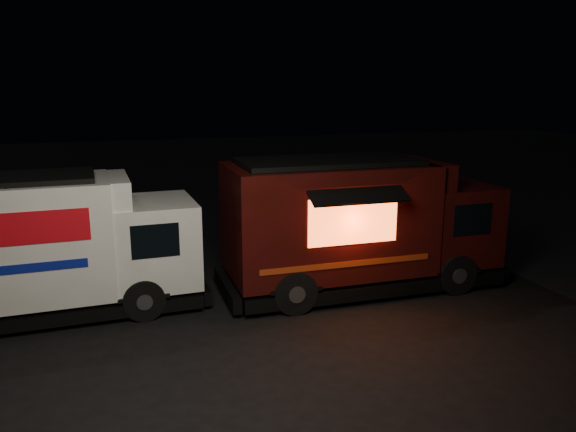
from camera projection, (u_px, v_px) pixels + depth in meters
The scene contains 3 objects.
ground at pixel (247, 320), 11.34m from camera, with size 80.00×80.00×0.00m, color black.
white_truck at pixel (43, 246), 11.31m from camera, with size 6.42×2.19×2.91m, color white, non-canonical shape.
red_truck at pixel (362, 223), 12.88m from camera, with size 6.55×2.41×3.05m, color #34090B, non-canonical shape.
Camera 1 is at (-2.42, -10.32, 4.62)m, focal length 35.00 mm.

